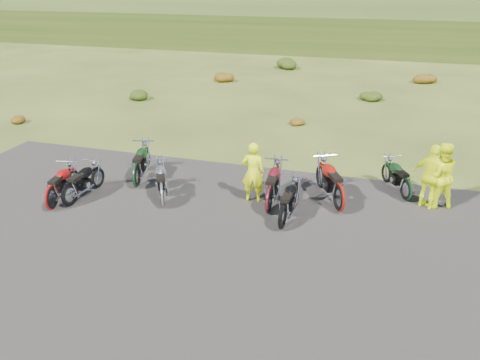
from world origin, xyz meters
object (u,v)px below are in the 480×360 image
(motorcycle_0, at_px, (72,206))
(person_middle, at_px, (253,173))
(motorcycle_3, at_px, (163,207))
(motorcycle_7, at_px, (404,201))

(motorcycle_0, height_order, person_middle, person_middle)
(motorcycle_0, bearing_deg, motorcycle_3, -70.58)
(motorcycle_7, bearing_deg, person_middle, 81.41)
(motorcycle_0, relative_size, motorcycle_3, 0.97)
(motorcycle_3, xyz_separation_m, person_middle, (2.33, 1.06, 0.88))
(motorcycle_0, xyz_separation_m, motorcycle_3, (2.48, 0.69, 0.00))
(motorcycle_7, bearing_deg, motorcycle_3, 84.13)
(motorcycle_3, height_order, motorcycle_7, motorcycle_3)
(motorcycle_7, bearing_deg, motorcycle_0, 82.97)
(person_middle, bearing_deg, motorcycle_7, -170.67)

